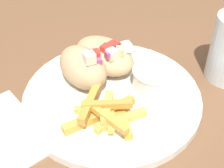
{
  "coord_description": "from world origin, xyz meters",
  "views": [
    {
      "loc": [
        0.29,
        -0.27,
        1.12
      ],
      "look_at": [
        -0.01,
        -0.05,
        0.81
      ],
      "focal_mm": 50.0,
      "sensor_mm": 36.0,
      "label": 1
    }
  ],
  "objects_px": {
    "plate": "(112,95)",
    "fries_pile": "(106,113)",
    "pita_sandwich_far": "(105,55)",
    "pita_sandwich_near": "(83,67)",
    "sauce_ramekin": "(155,77)"
  },
  "relations": [
    {
      "from": "plate",
      "to": "pita_sandwich_far",
      "type": "xyz_separation_m",
      "value": [
        -0.07,
        0.03,
        0.03
      ]
    },
    {
      "from": "pita_sandwich_near",
      "to": "sauce_ramekin",
      "type": "relative_size",
      "value": 1.38
    },
    {
      "from": "plate",
      "to": "fries_pile",
      "type": "distance_m",
      "value": 0.06
    },
    {
      "from": "plate",
      "to": "pita_sandwich_near",
      "type": "bearing_deg",
      "value": -157.32
    },
    {
      "from": "pita_sandwich_near",
      "to": "pita_sandwich_far",
      "type": "relative_size",
      "value": 0.78
    },
    {
      "from": "fries_pile",
      "to": "pita_sandwich_near",
      "type": "bearing_deg",
      "value": 169.42
    },
    {
      "from": "plate",
      "to": "fries_pile",
      "type": "height_order",
      "value": "fries_pile"
    },
    {
      "from": "plate",
      "to": "fries_pile",
      "type": "bearing_deg",
      "value": -43.84
    },
    {
      "from": "plate",
      "to": "sauce_ramekin",
      "type": "height_order",
      "value": "sauce_ramekin"
    },
    {
      "from": "pita_sandwich_near",
      "to": "fries_pile",
      "type": "bearing_deg",
      "value": -10.51
    },
    {
      "from": "plate",
      "to": "pita_sandwich_far",
      "type": "distance_m",
      "value": 0.08
    },
    {
      "from": "plate",
      "to": "fries_pile",
      "type": "relative_size",
      "value": 2.33
    },
    {
      "from": "pita_sandwich_far",
      "to": "fries_pile",
      "type": "bearing_deg",
      "value": -42.72
    },
    {
      "from": "pita_sandwich_far",
      "to": "sauce_ramekin",
      "type": "xyz_separation_m",
      "value": [
        0.09,
        0.04,
        -0.01
      ]
    },
    {
      "from": "pita_sandwich_far",
      "to": "fries_pile",
      "type": "relative_size",
      "value": 1.07
    }
  ]
}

